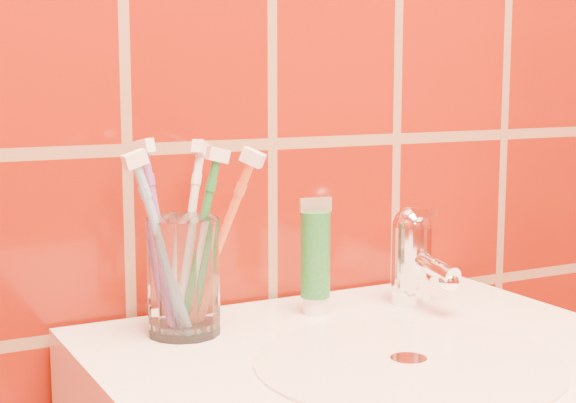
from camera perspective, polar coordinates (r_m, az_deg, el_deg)
glass_tumbler at (r=0.95m, az=-6.79°, el=-4.82°), size 0.10×0.10×0.13m
toothpaste_tube at (r=1.02m, az=1.78°, el=-3.78°), size 0.04×0.03×0.14m
faucet at (r=1.07m, az=8.14°, el=-3.28°), size 0.05×0.11×0.12m
toothbrush_0 at (r=0.95m, az=-8.26°, el=-2.40°), size 0.09×0.12×0.22m
toothbrush_1 at (r=0.96m, az=-5.77°, el=-2.53°), size 0.07×0.07×0.20m
toothbrush_2 at (r=0.94m, az=-4.46°, el=-2.74°), size 0.16×0.16×0.22m
toothbrush_3 at (r=0.92m, az=-8.12°, el=-2.98°), size 0.09×0.09×0.21m
toothbrush_4 at (r=0.98m, az=-6.46°, el=-2.24°), size 0.16×0.15×0.22m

